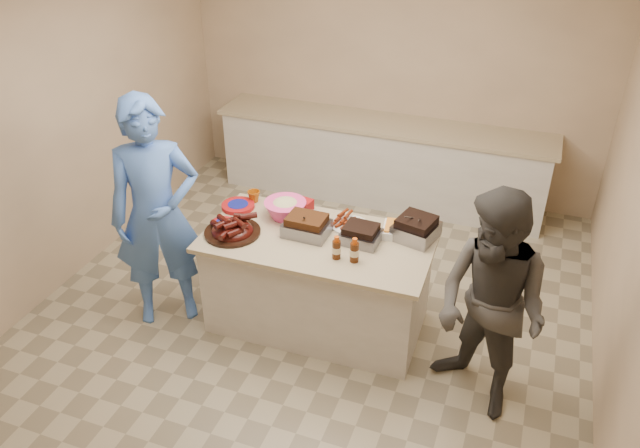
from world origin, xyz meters
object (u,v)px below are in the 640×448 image
(guest_blue, at_px, (172,312))
(mustard_bottle, at_px, (297,216))
(rib_platter, at_px, (233,233))
(roasting_pan, at_px, (415,238))
(island, at_px, (318,322))
(bbq_bottle_a, at_px, (336,258))
(coleslaw_bowl, at_px, (286,217))
(bbq_bottle_b, at_px, (354,261))
(guest_gray, at_px, (474,398))
(plastic_cup, at_px, (254,202))

(guest_blue, bearing_deg, mustard_bottle, -3.06)
(rib_platter, height_order, roasting_pan, rib_platter)
(island, distance_m, bbq_bottle_a, 0.88)
(coleslaw_bowl, distance_m, bbq_bottle_b, 0.82)
(island, xyz_separation_m, roasting_pan, (0.70, 0.27, 0.83))
(roasting_pan, xyz_separation_m, guest_gray, (0.65, -0.66, -0.83))
(coleslaw_bowl, xyz_separation_m, plastic_cup, (-0.35, 0.14, 0.00))
(plastic_cup, distance_m, guest_gray, 2.34)
(mustard_bottle, height_order, guest_gray, mustard_bottle)
(guest_blue, bearing_deg, plastic_cup, 17.84)
(mustard_bottle, distance_m, guest_gray, 1.94)
(rib_platter, relative_size, mustard_bottle, 3.73)
(guest_blue, bearing_deg, bbq_bottle_a, -30.18)
(island, height_order, coleslaw_bowl, coleslaw_bowl)
(roasting_pan, bearing_deg, coleslaw_bowl, -163.30)
(mustard_bottle, bearing_deg, rib_platter, -130.88)
(coleslaw_bowl, relative_size, mustard_bottle, 2.90)
(rib_platter, distance_m, coleslaw_bowl, 0.47)
(rib_platter, bearing_deg, guest_gray, -6.79)
(island, distance_m, mustard_bottle, 0.91)
(guest_blue, bearing_deg, bbq_bottle_b, -30.26)
(bbq_bottle_a, relative_size, guest_blue, 0.10)
(rib_platter, distance_m, bbq_bottle_a, 0.86)
(roasting_pan, xyz_separation_m, plastic_cup, (-1.40, 0.09, 0.00))
(rib_platter, relative_size, coleslaw_bowl, 1.29)
(rib_platter, xyz_separation_m, roasting_pan, (1.34, 0.42, 0.00))
(coleslaw_bowl, xyz_separation_m, bbq_bottle_a, (0.58, -0.42, 0.00))
(coleslaw_bowl, relative_size, bbq_bottle_b, 1.76)
(roasting_pan, distance_m, guest_blue, 2.16)
(plastic_cup, height_order, guest_gray, plastic_cup)
(roasting_pan, height_order, guest_blue, roasting_pan)
(mustard_bottle, xyz_separation_m, plastic_cup, (-0.42, 0.09, 0.00))
(guest_gray, bearing_deg, bbq_bottle_b, -156.35)
(rib_platter, height_order, plastic_cup, rib_platter)
(island, relative_size, guest_blue, 0.91)
(rib_platter, bearing_deg, plastic_cup, 96.45)
(bbq_bottle_b, xyz_separation_m, guest_blue, (-1.57, -0.11, -0.83))
(roasting_pan, distance_m, guest_gray, 1.25)
(bbq_bottle_b, xyz_separation_m, guest_gray, (1.00, -0.20, -0.83))
(island, xyz_separation_m, plastic_cup, (-0.70, 0.35, 0.83))
(coleslaw_bowl, distance_m, guest_blue, 1.30)
(rib_platter, bearing_deg, island, 13.85)
(bbq_bottle_a, bearing_deg, roasting_pan, 44.33)
(rib_platter, bearing_deg, coleslaw_bowl, 52.39)
(coleslaw_bowl, xyz_separation_m, bbq_bottle_b, (0.71, -0.41, 0.00))
(bbq_bottle_b, height_order, mustard_bottle, bbq_bottle_b)
(island, distance_m, bbq_bottle_b, 0.92)
(island, xyz_separation_m, mustard_bottle, (-0.28, 0.26, 0.83))
(bbq_bottle_b, height_order, guest_gray, bbq_bottle_b)
(coleslaw_bowl, height_order, bbq_bottle_b, coleslaw_bowl)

